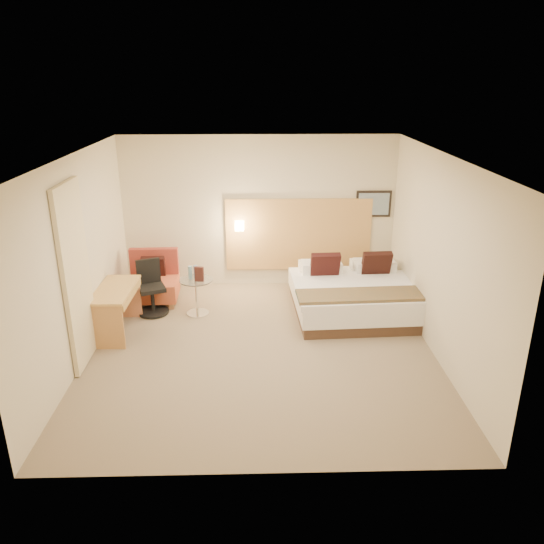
{
  "coord_description": "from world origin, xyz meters",
  "views": [
    {
      "loc": [
        -0.03,
        -6.65,
        3.66
      ],
      "look_at": [
        0.17,
        0.43,
        1.0
      ],
      "focal_mm": 35.0,
      "sensor_mm": 36.0,
      "label": 1
    }
  ],
  "objects_px": {
    "bed": "(353,294)",
    "desk": "(117,298)",
    "lounge_chair": "(153,282)",
    "side_table": "(197,295)",
    "desk_chair": "(152,292)"
  },
  "relations": [
    {
      "from": "bed",
      "to": "lounge_chair",
      "type": "height_order",
      "value": "bed"
    },
    {
      "from": "bed",
      "to": "desk",
      "type": "distance_m",
      "value": 3.68
    },
    {
      "from": "lounge_chair",
      "to": "desk",
      "type": "xyz_separation_m",
      "value": [
        -0.31,
        -1.16,
        0.21
      ]
    },
    {
      "from": "side_table",
      "to": "lounge_chair",
      "type": "bearing_deg",
      "value": 145.01
    },
    {
      "from": "desk",
      "to": "lounge_chair",
      "type": "bearing_deg",
      "value": 75.23
    },
    {
      "from": "bed",
      "to": "side_table",
      "type": "xyz_separation_m",
      "value": [
        -2.52,
        -0.01,
        0.02
      ]
    },
    {
      "from": "bed",
      "to": "desk",
      "type": "xyz_separation_m",
      "value": [
        -3.62,
        -0.62,
        0.25
      ]
    },
    {
      "from": "side_table",
      "to": "desk_chair",
      "type": "distance_m",
      "value": 0.74
    },
    {
      "from": "side_table",
      "to": "desk_chair",
      "type": "height_order",
      "value": "desk_chair"
    },
    {
      "from": "desk",
      "to": "side_table",
      "type": "bearing_deg",
      "value": 29.01
    },
    {
      "from": "bed",
      "to": "lounge_chair",
      "type": "relative_size",
      "value": 2.35
    },
    {
      "from": "bed",
      "to": "side_table",
      "type": "relative_size",
      "value": 3.21
    },
    {
      "from": "lounge_chair",
      "to": "desk",
      "type": "height_order",
      "value": "lounge_chair"
    },
    {
      "from": "side_table",
      "to": "desk",
      "type": "bearing_deg",
      "value": -150.99
    },
    {
      "from": "desk_chair",
      "to": "desk",
      "type": "bearing_deg",
      "value": -117.89
    }
  ]
}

